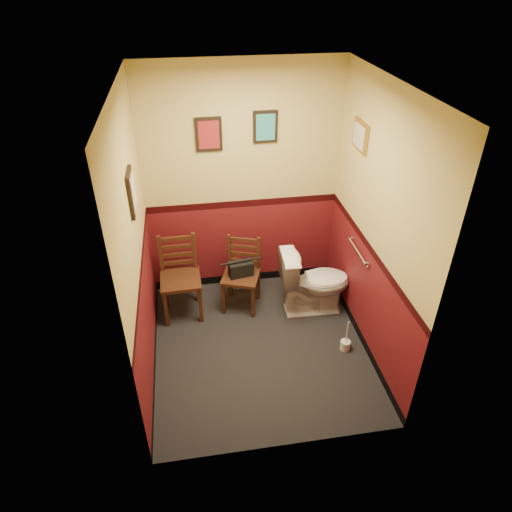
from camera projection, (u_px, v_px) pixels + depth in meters
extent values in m
cube|color=black|center=(260.00, 346.00, 4.90)|extent=(2.20, 2.40, 0.00)
cube|color=silver|center=(261.00, 85.00, 3.41)|extent=(2.20, 2.40, 0.00)
cube|color=#5B1217|center=(243.00, 184.00, 5.14)|extent=(2.20, 0.00, 2.70)
cube|color=#5B1217|center=(289.00, 327.00, 3.16)|extent=(2.20, 0.00, 2.70)
cube|color=#5B1217|center=(137.00, 249.00, 4.01)|extent=(0.00, 2.40, 2.70)
cube|color=#5B1217|center=(375.00, 229.00, 4.30)|extent=(0.00, 2.40, 2.70)
cylinder|color=silver|center=(357.00, 251.00, 4.72)|extent=(0.03, 0.50, 0.03)
cylinder|color=silver|center=(368.00, 264.00, 4.52)|extent=(0.02, 0.06, 0.06)
cylinder|color=silver|center=(351.00, 238.00, 4.93)|extent=(0.02, 0.06, 0.06)
cube|color=black|center=(209.00, 134.00, 4.75)|extent=(0.28, 0.03, 0.36)
cube|color=maroon|center=(209.00, 135.00, 4.73)|extent=(0.22, 0.01, 0.30)
cube|color=black|center=(265.00, 127.00, 4.80)|extent=(0.26, 0.03, 0.34)
cube|color=teal|center=(266.00, 127.00, 4.79)|extent=(0.20, 0.01, 0.28)
cube|color=black|center=(131.00, 192.00, 3.81)|extent=(0.03, 0.30, 0.38)
cube|color=#B6AC8F|center=(133.00, 192.00, 3.82)|extent=(0.01, 0.24, 0.31)
cube|color=olive|center=(361.00, 136.00, 4.40)|extent=(0.03, 0.34, 0.28)
cube|color=#B6AC8F|center=(359.00, 136.00, 4.40)|extent=(0.01, 0.28, 0.22)
imported|color=white|center=(314.00, 282.00, 5.20)|extent=(0.82, 0.48, 0.78)
cylinder|color=silver|center=(345.00, 345.00, 4.84)|extent=(0.11, 0.11, 0.11)
cylinder|color=silver|center=(347.00, 333.00, 4.74)|extent=(0.01, 0.01, 0.30)
cube|color=#3D1F12|center=(181.00, 280.00, 5.10)|extent=(0.46, 0.46, 0.04)
cube|color=#3D1F12|center=(166.00, 309.00, 5.04)|extent=(0.04, 0.04, 0.48)
cube|color=#3D1F12|center=(165.00, 288.00, 5.36)|extent=(0.04, 0.04, 0.48)
cube|color=#3D1F12|center=(200.00, 305.00, 5.10)|extent=(0.04, 0.04, 0.48)
cube|color=#3D1F12|center=(198.00, 285.00, 5.42)|extent=(0.04, 0.04, 0.48)
cube|color=#3D1F12|center=(161.00, 254.00, 5.10)|extent=(0.04, 0.04, 0.48)
cube|color=#3D1F12|center=(195.00, 251.00, 5.16)|extent=(0.04, 0.04, 0.48)
cube|color=#3D1F12|center=(179.00, 262.00, 5.20)|extent=(0.36, 0.04, 0.05)
cube|color=#3D1F12|center=(178.00, 255.00, 5.14)|extent=(0.36, 0.04, 0.05)
cube|color=#3D1F12|center=(177.00, 247.00, 5.08)|extent=(0.36, 0.04, 0.05)
cube|color=#3D1F12|center=(176.00, 239.00, 5.03)|extent=(0.36, 0.04, 0.05)
cube|color=#3D1F12|center=(241.00, 276.00, 5.23)|extent=(0.51, 0.51, 0.04)
cube|color=#3D1F12|center=(224.00, 299.00, 5.23)|extent=(0.05, 0.05, 0.43)
cube|color=#3D1F12|center=(230.00, 281.00, 5.52)|extent=(0.05, 0.05, 0.43)
cube|color=#3D1F12|center=(253.00, 302.00, 5.18)|extent=(0.05, 0.05, 0.43)
cube|color=#3D1F12|center=(258.00, 284.00, 5.47)|extent=(0.05, 0.05, 0.43)
cube|color=#3D1F12|center=(229.00, 251.00, 5.28)|extent=(0.05, 0.04, 0.43)
cube|color=#3D1F12|center=(259.00, 254.00, 5.23)|extent=(0.05, 0.04, 0.43)
cube|color=#3D1F12|center=(244.00, 261.00, 5.32)|extent=(0.32, 0.13, 0.04)
cube|color=#3D1F12|center=(244.00, 254.00, 5.27)|extent=(0.32, 0.13, 0.04)
cube|color=#3D1F12|center=(244.00, 247.00, 5.22)|extent=(0.32, 0.13, 0.04)
cube|color=#3D1F12|center=(244.00, 240.00, 5.16)|extent=(0.32, 0.13, 0.04)
cube|color=black|center=(241.00, 269.00, 5.17)|extent=(0.29, 0.18, 0.17)
cylinder|color=black|center=(241.00, 261.00, 5.12)|extent=(0.24, 0.06, 0.02)
cylinder|color=silver|center=(237.00, 284.00, 5.75)|extent=(0.11, 0.11, 0.10)
cylinder|color=silver|center=(246.00, 283.00, 5.76)|extent=(0.11, 0.11, 0.10)
cylinder|color=silver|center=(242.00, 277.00, 5.69)|extent=(0.11, 0.11, 0.10)
cylinder|color=silver|center=(242.00, 272.00, 5.62)|extent=(0.11, 0.11, 0.10)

